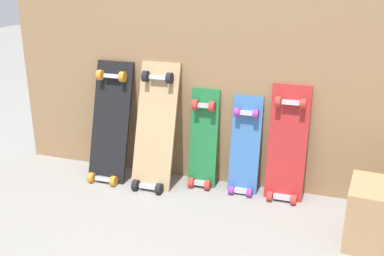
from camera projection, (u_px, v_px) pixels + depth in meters
name	position (u px, v px, depth m)	size (l,w,h in m)	color
ground_plane	(196.00, 181.00, 2.71)	(12.00, 12.00, 0.00)	gray
plywood_wall_panel	(200.00, 37.00, 2.49)	(2.31, 0.04, 1.68)	#99724C
skateboard_black	(110.00, 128.00, 2.68)	(0.23, 0.28, 0.75)	black
skateboard_natural	(155.00, 132.00, 2.59)	(0.23, 0.30, 0.77)	tan
skateboard_green	(203.00, 144.00, 2.60)	(0.16, 0.16, 0.63)	#1E7238
skateboard_blue	(245.00, 152.00, 2.52)	(0.16, 0.17, 0.61)	#386BAD
skateboard_red	(287.00, 150.00, 2.44)	(0.21, 0.18, 0.69)	#B22626
wooden_crate	(381.00, 216.00, 2.05)	(0.29, 0.29, 0.29)	tan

